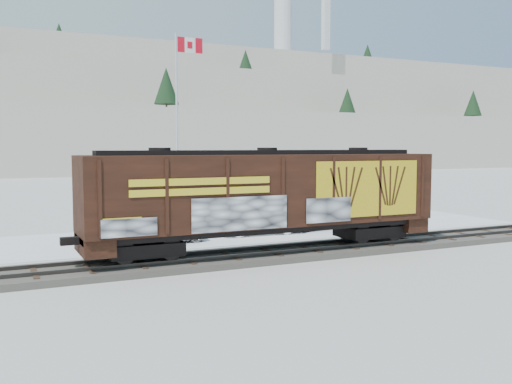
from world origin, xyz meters
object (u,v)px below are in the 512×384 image
flagpole (179,152)px  car_white (259,220)px  hopper_railcar (267,194)px  car_dark (316,219)px  car_silver (166,229)px

flagpole → car_white: bearing=-72.7°
hopper_railcar → car_dark: (6.61, 6.62, -2.23)m
car_white → flagpole: bearing=20.2°
car_dark → car_silver: bearing=89.1°
car_silver → car_dark: size_ratio=0.95×
flagpole → car_white: flagpole is taller
car_white → hopper_railcar: bearing=160.4°
hopper_railcar → car_silver: hopper_railcar is taller
flagpole → car_dark: bearing=-48.4°
car_white → car_silver: bearing=99.0°
flagpole → car_dark: size_ratio=2.80×
car_silver → car_dark: bearing=-90.4°
flagpole → car_silver: bearing=-112.4°
hopper_railcar → car_silver: 6.79m
hopper_railcar → flagpole: bearing=88.9°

